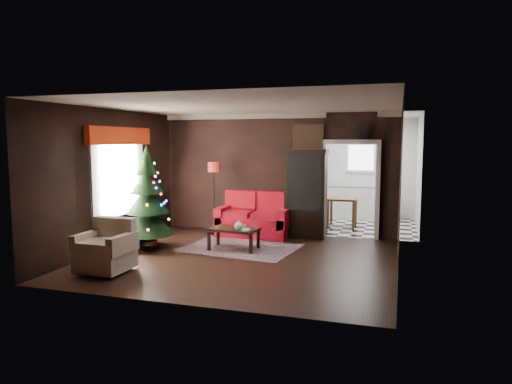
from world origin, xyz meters
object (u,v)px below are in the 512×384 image
(coffee_table, at_px, (234,239))
(wall_clock, at_px, (363,131))
(curio_cabinet, at_px, (306,196))
(kitchen_table, at_px, (342,213))
(floor_lamp, at_px, (214,199))
(loveseat, at_px, (254,214))
(christmas_tree, at_px, (148,197))
(armchair, at_px, (105,245))
(teapot, at_px, (239,226))

(coffee_table, relative_size, wall_clock, 2.95)
(curio_cabinet, distance_m, kitchen_table, 1.67)
(floor_lamp, bearing_deg, loveseat, 3.59)
(christmas_tree, relative_size, kitchen_table, 2.61)
(christmas_tree, height_order, armchair, christmas_tree)
(coffee_table, height_order, wall_clock, wall_clock)
(floor_lamp, xyz_separation_m, coffee_table, (0.98, -1.35, -0.61))
(coffee_table, bearing_deg, floor_lamp, 126.07)
(christmas_tree, distance_m, wall_clock, 4.78)
(loveseat, bearing_deg, teapot, -83.17)
(kitchen_table, bearing_deg, armchair, -122.32)
(loveseat, xyz_separation_m, coffee_table, (0.02, -1.41, -0.28))
(curio_cabinet, distance_m, floor_lamp, 2.14)
(loveseat, bearing_deg, floor_lamp, -176.41)
(floor_lamp, bearing_deg, christmas_tree, -113.11)
(curio_cabinet, distance_m, coffee_table, 2.11)
(curio_cabinet, xyz_separation_m, armchair, (-2.63, -3.75, -0.49))
(christmas_tree, height_order, teapot, christmas_tree)
(teapot, bearing_deg, floor_lamp, 126.38)
(coffee_table, distance_m, wall_clock, 3.65)
(curio_cabinet, height_order, armchair, curio_cabinet)
(coffee_table, bearing_deg, loveseat, 90.69)
(loveseat, distance_m, christmas_tree, 2.51)
(armchair, bearing_deg, loveseat, 68.09)
(loveseat, height_order, wall_clock, wall_clock)
(curio_cabinet, bearing_deg, wall_clock, 8.53)
(wall_clock, height_order, kitchen_table, wall_clock)
(coffee_table, bearing_deg, curio_cabinet, 55.15)
(floor_lamp, bearing_deg, armchair, -98.44)
(loveseat, bearing_deg, kitchen_table, 42.51)
(coffee_table, bearing_deg, christmas_tree, -167.95)
(loveseat, xyz_separation_m, teapot, (0.20, -1.63, 0.03))
(loveseat, bearing_deg, coffee_table, -89.31)
(wall_clock, bearing_deg, armchair, -134.24)
(christmas_tree, distance_m, coffee_table, 1.93)
(floor_lamp, relative_size, armchair, 2.06)
(teapot, distance_m, kitchen_table, 3.66)
(coffee_table, bearing_deg, armchair, -125.15)
(floor_lamp, xyz_separation_m, wall_clock, (3.31, 0.46, 1.55))
(christmas_tree, relative_size, teapot, 9.78)
(coffee_table, relative_size, kitchen_table, 1.26)
(loveseat, relative_size, wall_clock, 5.31)
(armchair, distance_m, wall_clock, 5.81)
(kitchen_table, bearing_deg, floor_lamp, -148.25)
(armchair, bearing_deg, christmas_tree, 97.81)
(armchair, bearing_deg, coffee_table, 55.66)
(loveseat, relative_size, armchair, 2.05)
(loveseat, distance_m, floor_lamp, 1.02)
(coffee_table, bearing_deg, kitchen_table, 59.75)
(curio_cabinet, height_order, christmas_tree, christmas_tree)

